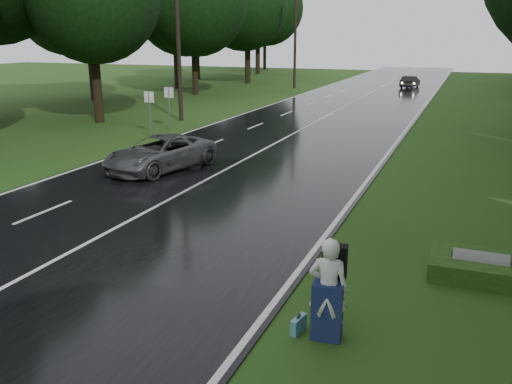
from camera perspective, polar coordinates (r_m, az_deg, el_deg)
ground at (r=14.79m, az=-18.54°, el=-5.86°), size 160.00×160.00×0.00m
road at (r=32.09m, az=4.97°, el=6.71°), size 12.00×140.00×0.04m
lane_center at (r=32.09m, az=4.97°, el=6.76°), size 0.12×140.00×0.01m
grey_car at (r=22.32m, az=-10.24°, el=4.13°), size 3.45×5.47×1.41m
far_car at (r=60.64m, az=16.20°, el=11.29°), size 1.81×3.88×1.23m
hitchhiker at (r=9.89m, az=7.78°, el=-10.62°), size 0.77×0.70×1.98m
suitcase at (r=10.35m, az=4.58°, el=-14.00°), size 0.21×0.46×0.31m
culvert at (r=13.58m, az=22.73°, el=-8.33°), size 1.22×0.61×0.61m
utility_pole_mid at (r=35.87m, az=-8.01°, el=7.61°), size 1.80×0.28×10.95m
utility_pole_far at (r=58.10m, az=4.12°, el=11.04°), size 1.80×0.28×10.55m
road_sign_a at (r=30.41m, az=-11.18°, el=5.89°), size 0.59×0.10×2.47m
road_sign_b at (r=32.16m, az=-9.16°, el=6.55°), size 0.61×0.10×2.53m
tree_left_d at (r=36.21m, az=-16.40°, el=7.18°), size 8.91×8.91×13.92m
tree_left_e at (r=51.96m, az=-6.49°, el=10.35°), size 9.00×9.00×14.07m
tree_left_f at (r=64.30m, az=-0.89°, el=11.59°), size 9.42×9.42×14.72m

